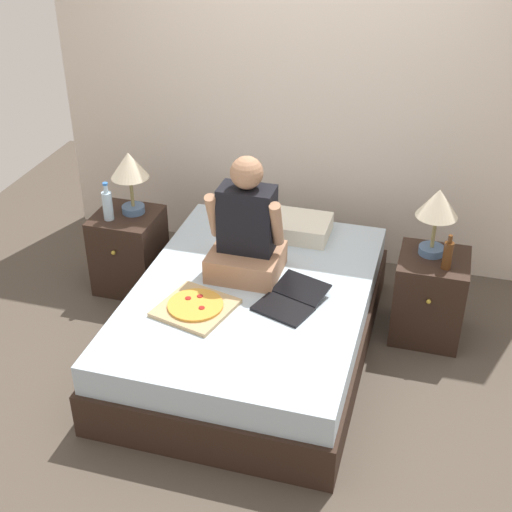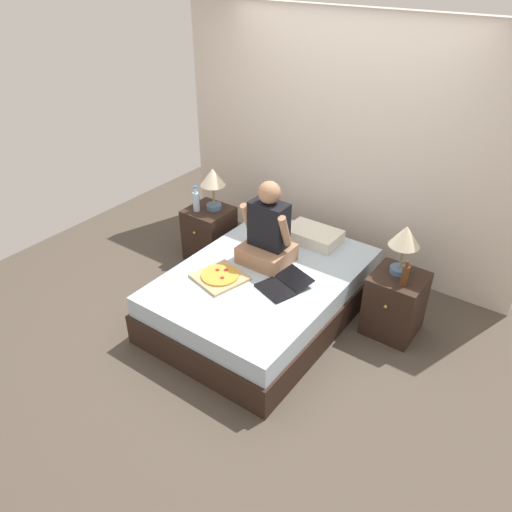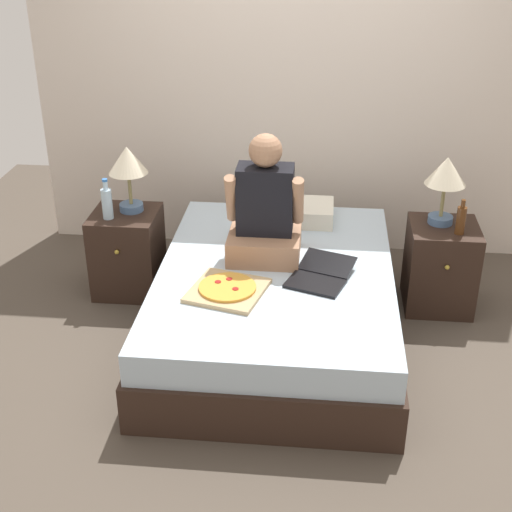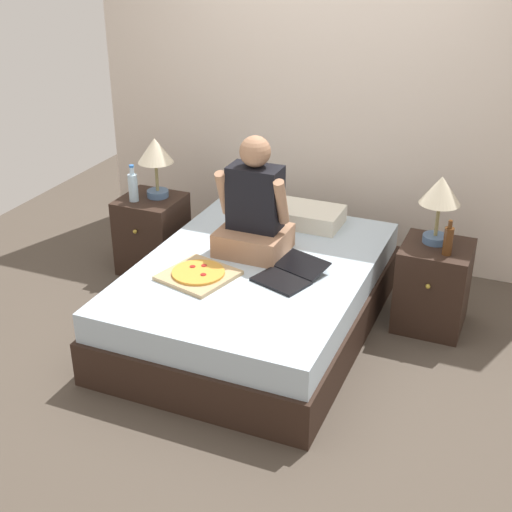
{
  "view_description": "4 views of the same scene",
  "coord_description": "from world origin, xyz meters",
  "px_view_note": "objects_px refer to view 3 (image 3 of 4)",
  "views": [
    {
      "loc": [
        1.02,
        -3.49,
        2.91
      ],
      "look_at": [
        0.02,
        0.02,
        0.7
      ],
      "focal_mm": 50.0,
      "sensor_mm": 36.0,
      "label": 1
    },
    {
      "loc": [
        2.1,
        -3.03,
        2.97
      ],
      "look_at": [
        0.04,
        -0.17,
        0.74
      ],
      "focal_mm": 35.0,
      "sensor_mm": 36.0,
      "label": 2
    },
    {
      "loc": [
        0.26,
        -3.78,
        2.51
      ],
      "look_at": [
        -0.1,
        -0.2,
        0.66
      ],
      "focal_mm": 50.0,
      "sensor_mm": 36.0,
      "label": 3
    },
    {
      "loc": [
        1.59,
        -3.74,
        2.55
      ],
      "look_at": [
        0.08,
        -0.18,
        0.63
      ],
      "focal_mm": 50.0,
      "sensor_mm": 36.0,
      "label": 4
    }
  ],
  "objects_px": {
    "bed": "(275,303)",
    "water_bottle": "(107,203)",
    "lamp_on_right_nightstand": "(446,176)",
    "pizza_box": "(227,289)",
    "nightstand_left": "(128,252)",
    "nightstand_right": "(440,266)",
    "laptop": "(319,277)",
    "lamp_on_left_nightstand": "(128,165)",
    "person_seated": "(265,213)",
    "beer_bottle": "(461,220)"
  },
  "relations": [
    {
      "from": "lamp_on_left_nightstand",
      "to": "laptop",
      "type": "height_order",
      "value": "lamp_on_left_nightstand"
    },
    {
      "from": "lamp_on_right_nightstand",
      "to": "pizza_box",
      "type": "bearing_deg",
      "value": -146.58
    },
    {
      "from": "nightstand_left",
      "to": "lamp_on_left_nightstand",
      "type": "xyz_separation_m",
      "value": [
        0.04,
        0.05,
        0.62
      ]
    },
    {
      "from": "person_seated",
      "to": "laptop",
      "type": "xyz_separation_m",
      "value": [
        0.35,
        -0.29,
        -0.27
      ]
    },
    {
      "from": "lamp_on_left_nightstand",
      "to": "beer_bottle",
      "type": "height_order",
      "value": "lamp_on_left_nightstand"
    },
    {
      "from": "lamp_on_left_nightstand",
      "to": "water_bottle",
      "type": "relative_size",
      "value": 1.63
    },
    {
      "from": "bed",
      "to": "lamp_on_right_nightstand",
      "type": "xyz_separation_m",
      "value": [
        1.03,
        0.54,
        0.67
      ]
    },
    {
      "from": "bed",
      "to": "person_seated",
      "type": "relative_size",
      "value": 2.59
    },
    {
      "from": "bed",
      "to": "lamp_on_left_nightstand",
      "type": "bearing_deg",
      "value": 152.15
    },
    {
      "from": "water_bottle",
      "to": "lamp_on_right_nightstand",
      "type": "bearing_deg",
      "value": 3.69
    },
    {
      "from": "lamp_on_right_nightstand",
      "to": "bed",
      "type": "bearing_deg",
      "value": -152.38
    },
    {
      "from": "nightstand_left",
      "to": "person_seated",
      "type": "bearing_deg",
      "value": -17.69
    },
    {
      "from": "nightstand_left",
      "to": "water_bottle",
      "type": "height_order",
      "value": "water_bottle"
    },
    {
      "from": "person_seated",
      "to": "laptop",
      "type": "bearing_deg",
      "value": -39.59
    },
    {
      "from": "water_bottle",
      "to": "lamp_on_right_nightstand",
      "type": "height_order",
      "value": "lamp_on_right_nightstand"
    },
    {
      "from": "bed",
      "to": "lamp_on_left_nightstand",
      "type": "relative_size",
      "value": 4.49
    },
    {
      "from": "beer_bottle",
      "to": "nightstand_right",
      "type": "bearing_deg",
      "value": 125.01
    },
    {
      "from": "bed",
      "to": "laptop",
      "type": "bearing_deg",
      "value": -22.58
    },
    {
      "from": "lamp_on_right_nightstand",
      "to": "person_seated",
      "type": "relative_size",
      "value": 0.58
    },
    {
      "from": "laptop",
      "to": "bed",
      "type": "bearing_deg",
      "value": 157.42
    },
    {
      "from": "nightstand_right",
      "to": "beer_bottle",
      "type": "relative_size",
      "value": 2.53
    },
    {
      "from": "beer_bottle",
      "to": "bed",
      "type": "bearing_deg",
      "value": -161.01
    },
    {
      "from": "lamp_on_right_nightstand",
      "to": "pizza_box",
      "type": "xyz_separation_m",
      "value": [
        -1.28,
        -0.85,
        -0.41
      ]
    },
    {
      "from": "water_bottle",
      "to": "person_seated",
      "type": "xyz_separation_m",
      "value": [
        1.06,
        -0.22,
        0.07
      ]
    },
    {
      "from": "nightstand_left",
      "to": "pizza_box",
      "type": "relative_size",
      "value": 1.19
    },
    {
      "from": "bed",
      "to": "nightstand_right",
      "type": "relative_size",
      "value": 3.47
    },
    {
      "from": "lamp_on_left_nightstand",
      "to": "nightstand_right",
      "type": "relative_size",
      "value": 0.77
    },
    {
      "from": "beer_bottle",
      "to": "water_bottle",
      "type": "bearing_deg",
      "value": 179.75
    },
    {
      "from": "nightstand_left",
      "to": "pizza_box",
      "type": "xyz_separation_m",
      "value": [
        0.81,
        -0.8,
        0.2
      ]
    },
    {
      "from": "nightstand_left",
      "to": "person_seated",
      "type": "relative_size",
      "value": 0.75
    },
    {
      "from": "pizza_box",
      "to": "lamp_on_right_nightstand",
      "type": "bearing_deg",
      "value": 33.42
    },
    {
      "from": "water_bottle",
      "to": "laptop",
      "type": "relative_size",
      "value": 0.56
    },
    {
      "from": "water_bottle",
      "to": "pizza_box",
      "type": "bearing_deg",
      "value": -38.52
    },
    {
      "from": "water_bottle",
      "to": "beer_bottle",
      "type": "distance_m",
      "value": 2.27
    },
    {
      "from": "person_seated",
      "to": "pizza_box",
      "type": "bearing_deg",
      "value": -109.22
    },
    {
      "from": "lamp_on_left_nightstand",
      "to": "pizza_box",
      "type": "relative_size",
      "value": 0.92
    },
    {
      "from": "bed",
      "to": "lamp_on_right_nightstand",
      "type": "distance_m",
      "value": 1.34
    },
    {
      "from": "bed",
      "to": "laptop",
      "type": "height_order",
      "value": "laptop"
    },
    {
      "from": "lamp_on_left_nightstand",
      "to": "person_seated",
      "type": "xyz_separation_m",
      "value": [
        0.94,
        -0.36,
        -0.15
      ]
    },
    {
      "from": "beer_bottle",
      "to": "pizza_box",
      "type": "xyz_separation_m",
      "value": [
        -1.38,
        -0.7,
        -0.18
      ]
    },
    {
      "from": "nightstand_right",
      "to": "laptop",
      "type": "relative_size",
      "value": 1.17
    },
    {
      "from": "nightstand_left",
      "to": "nightstand_right",
      "type": "bearing_deg",
      "value": 0.0
    },
    {
      "from": "water_bottle",
      "to": "nightstand_right",
      "type": "bearing_deg",
      "value": 2.34
    },
    {
      "from": "lamp_on_right_nightstand",
      "to": "laptop",
      "type": "relative_size",
      "value": 0.91
    },
    {
      "from": "bed",
      "to": "lamp_on_left_nightstand",
      "type": "height_order",
      "value": "lamp_on_left_nightstand"
    },
    {
      "from": "bed",
      "to": "beer_bottle",
      "type": "xyz_separation_m",
      "value": [
        1.13,
        0.39,
        0.44
      ]
    },
    {
      "from": "bed",
      "to": "water_bottle",
      "type": "relative_size",
      "value": 7.32
    },
    {
      "from": "nightstand_left",
      "to": "person_seated",
      "type": "xyz_separation_m",
      "value": [
        0.98,
        -0.31,
        0.47
      ]
    },
    {
      "from": "beer_bottle",
      "to": "nightstand_left",
      "type": "bearing_deg",
      "value": 177.39
    },
    {
      "from": "pizza_box",
      "to": "laptop",
      "type": "bearing_deg",
      "value": 20.97
    }
  ]
}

